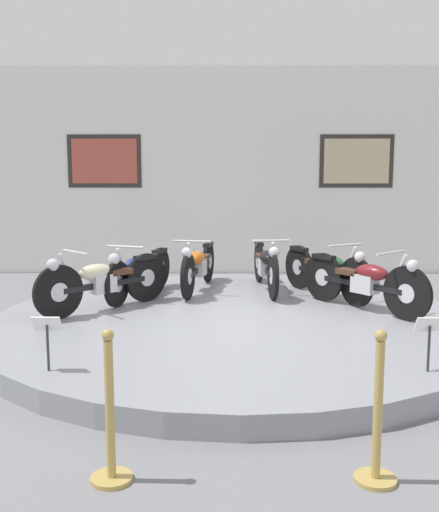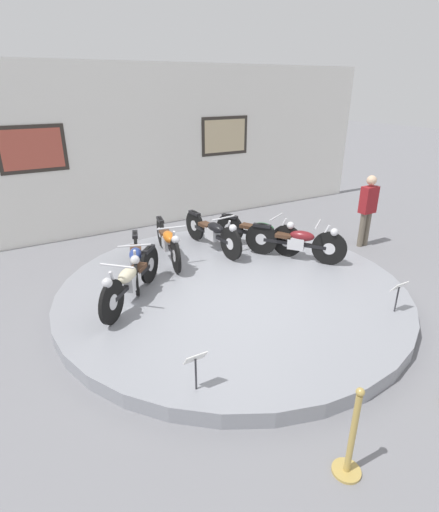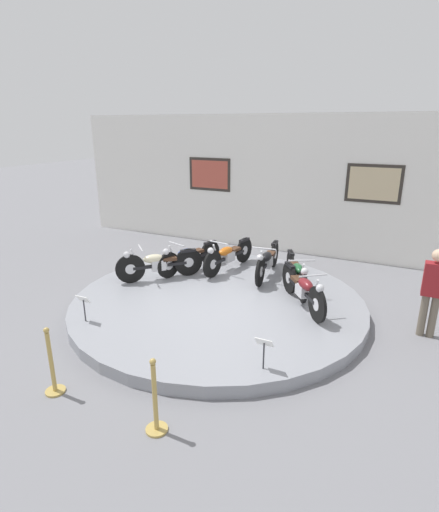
% 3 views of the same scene
% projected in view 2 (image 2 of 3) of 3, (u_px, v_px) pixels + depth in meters
% --- Properties ---
extents(ground_plane, '(60.00, 60.00, 0.00)m').
position_uv_depth(ground_plane, '(232.00, 296.00, 7.05)').
color(ground_plane, slate).
extents(display_platform, '(5.96, 5.96, 0.22)m').
position_uv_depth(display_platform, '(232.00, 290.00, 7.00)').
color(display_platform, gray).
rests_on(display_platform, ground_plane).
extents(back_wall, '(14.00, 0.22, 3.93)m').
position_uv_depth(back_wall, '(139.00, 149.00, 9.80)').
color(back_wall, white).
rests_on(back_wall, ground_plane).
extents(motorcycle_cream, '(1.44, 1.48, 0.81)m').
position_uv_depth(motorcycle_cream, '(131.00, 279.00, 6.29)').
color(motorcycle_cream, black).
rests_on(motorcycle_cream, display_platform).
extents(motorcycle_blue, '(0.73, 1.88, 0.78)m').
position_uv_depth(motorcycle_blue, '(136.00, 258.00, 7.09)').
color(motorcycle_blue, black).
rests_on(motorcycle_blue, display_platform).
extents(motorcycle_orange, '(0.56, 1.97, 0.80)m').
position_uv_depth(motorcycle_orange, '(168.00, 241.00, 7.85)').
color(motorcycle_orange, black).
rests_on(motorcycle_orange, display_platform).
extents(motorcycle_black, '(0.54, 2.02, 0.81)m').
position_uv_depth(motorcycle_black, '(213.00, 232.00, 8.31)').
color(motorcycle_black, black).
rests_on(motorcycle_black, display_platform).
extents(motorcycle_green, '(0.95, 1.82, 0.80)m').
position_uv_depth(motorcycle_green, '(259.00, 232.00, 8.30)').
color(motorcycle_green, black).
rests_on(motorcycle_green, display_platform).
extents(motorcycle_maroon, '(1.28, 1.62, 0.81)m').
position_uv_depth(motorcycle_maroon, '(297.00, 241.00, 7.83)').
color(motorcycle_maroon, black).
rests_on(motorcycle_maroon, display_platform).
extents(info_placard_front_left, '(0.26, 0.11, 0.51)m').
position_uv_depth(info_placard_front_left, '(196.00, 363.00, 4.44)').
color(info_placard_front_left, '#333338').
rests_on(info_placard_front_left, display_platform).
extents(info_placard_front_centre, '(0.26, 0.11, 0.51)m').
position_uv_depth(info_placard_front_centre, '(398.00, 290.00, 6.01)').
color(info_placard_front_centre, '#333338').
rests_on(info_placard_front_centre, display_platform).
extents(visitor_standing, '(0.36, 0.22, 1.63)m').
position_uv_depth(visitor_standing, '(368.00, 207.00, 8.90)').
color(visitor_standing, '#6B6051').
rests_on(visitor_standing, ground_plane).
extents(stanchion_post_left_of_entry, '(0.28, 0.28, 1.02)m').
position_uv_depth(stanchion_post_left_of_entry, '(351.00, 446.00, 3.71)').
color(stanchion_post_left_of_entry, tan).
rests_on(stanchion_post_left_of_entry, ground_plane).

